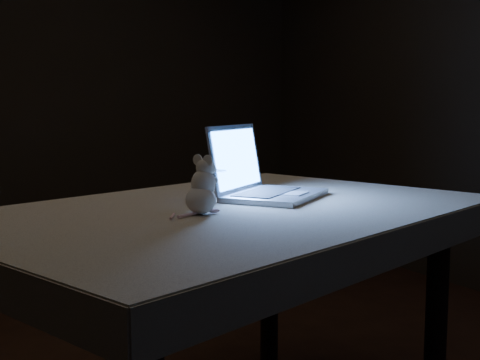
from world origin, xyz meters
TOP-DOWN VIEW (x-y plane):
  - back_wall at (0.00, 2.50)m, footprint 4.50×0.04m
  - table at (0.05, -0.45)m, footprint 1.72×1.36m
  - tablecloth at (0.07, -0.43)m, footprint 1.90×1.64m
  - laptop at (0.28, -0.36)m, footprint 0.47×0.46m
  - plush_mouse at (-0.08, -0.52)m, footprint 0.14×0.14m

SIDE VIEW (x-z plane):
  - table at x=0.05m, z-range 0.00..0.80m
  - tablecloth at x=0.07m, z-range 0.71..0.81m
  - plush_mouse at x=-0.08m, z-range 0.81..0.98m
  - laptop at x=0.28m, z-range 0.81..1.05m
  - back_wall at x=0.00m, z-range 0.00..2.60m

